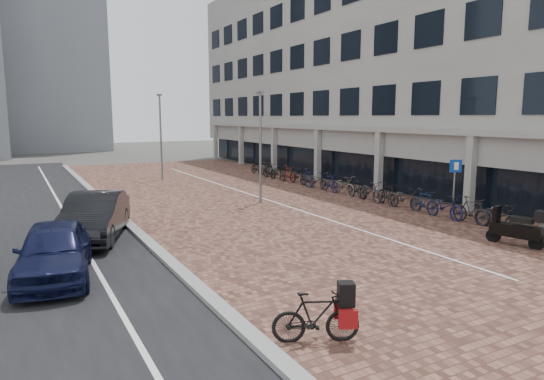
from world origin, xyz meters
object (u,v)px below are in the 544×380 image
(hero_bike, at_px, (316,317))
(parking_sign, at_px, (455,180))
(car_dark, at_px, (95,216))
(car_navy, at_px, (54,251))
(scooter_mid, at_px, (516,227))

(hero_bike, relative_size, parking_sign, 0.69)
(car_dark, height_order, hero_bike, car_dark)
(car_dark, bearing_deg, parking_sign, 4.96)
(parking_sign, bearing_deg, hero_bike, -129.66)
(hero_bike, height_order, parking_sign, parking_sign)
(car_navy, height_order, scooter_mid, car_navy)
(car_dark, height_order, scooter_mid, car_dark)
(car_navy, xyz_separation_m, hero_bike, (3.92, -6.17, -0.22))
(scooter_mid, bearing_deg, parking_sign, 53.12)
(parking_sign, bearing_deg, scooter_mid, -91.89)
(car_navy, height_order, hero_bike, car_navy)
(car_navy, distance_m, scooter_mid, 13.73)
(parking_sign, bearing_deg, car_navy, -159.28)
(car_dark, xyz_separation_m, parking_sign, (13.25, -3.57, 0.84))
(car_navy, bearing_deg, car_dark, 76.81)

